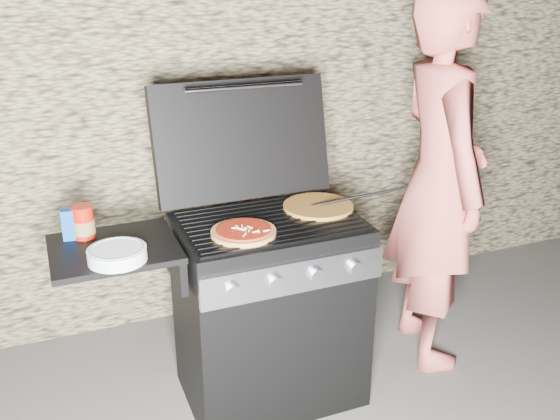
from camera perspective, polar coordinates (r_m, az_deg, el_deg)
name	(u,v)px	position (r m, az deg, el deg)	size (l,w,h in m)	color
ground	(271,390)	(3.19, -0.87, -16.16)	(50.00, 50.00, 0.00)	#454545
stone_wall	(205,157)	(3.67, -6.88, 4.84)	(8.00, 0.35, 1.80)	tan
gas_grill	(218,321)	(2.87, -5.66, -10.06)	(1.34, 0.79, 0.91)	black
pizza_topped	(243,231)	(2.58, -3.36, -1.94)	(0.27, 0.27, 0.03)	tan
pizza_plain	(318,206)	(2.86, 3.51, 0.34)	(0.32, 0.32, 0.02)	#BE8938
sauce_jar	(83,222)	(2.68, -17.55, -1.03)	(0.09, 0.09, 0.14)	#971506
blue_carton	(70,225)	(2.67, -18.68, -1.30)	(0.06, 0.03, 0.13)	navy
plate_stack	(117,255)	(2.45, -14.66, -3.96)	(0.22, 0.22, 0.05)	silver
person	(439,181)	(3.17, 14.31, 2.56)	(0.70, 0.46, 1.91)	#C0534B
tongs	(353,197)	(2.87, 6.66, 1.18)	(0.01, 0.01, 0.49)	black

